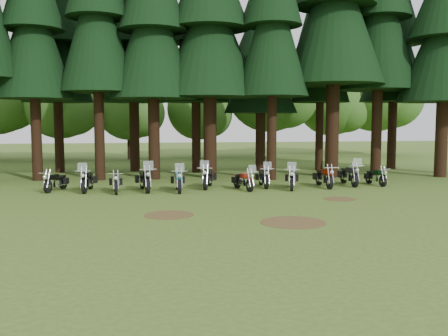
{
  "coord_description": "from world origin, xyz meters",
  "views": [
    {
      "loc": [
        -3.94,
        -19.7,
        3.34
      ],
      "look_at": [
        0.16,
        5.0,
        1.0
      ],
      "focal_mm": 40.0,
      "sensor_mm": 36.0,
      "label": 1
    }
  ],
  "objects_px": {
    "motorcycle_6": "(243,181)",
    "motorcycle_11": "(376,177)",
    "motorcycle_1": "(87,181)",
    "motorcycle_5": "(208,178)",
    "motorcycle_2": "(116,183)",
    "motorcycle_4": "(178,181)",
    "motorcycle_7": "(264,178)",
    "motorcycle_0": "(56,182)",
    "motorcycle_10": "(349,176)",
    "motorcycle_8": "(292,179)",
    "motorcycle_3": "(145,180)",
    "motorcycle_9": "(324,178)"
  },
  "relations": [
    {
      "from": "motorcycle_6",
      "to": "motorcycle_11",
      "type": "xyz_separation_m",
      "value": [
        7.26,
        0.73,
        -0.03
      ]
    },
    {
      "from": "motorcycle_1",
      "to": "motorcycle_5",
      "type": "height_order",
      "value": "motorcycle_5"
    },
    {
      "from": "motorcycle_1",
      "to": "motorcycle_2",
      "type": "bearing_deg",
      "value": -19.28
    },
    {
      "from": "motorcycle_4",
      "to": "motorcycle_5",
      "type": "height_order",
      "value": "motorcycle_5"
    },
    {
      "from": "motorcycle_1",
      "to": "motorcycle_7",
      "type": "height_order",
      "value": "motorcycle_1"
    },
    {
      "from": "motorcycle_11",
      "to": "motorcycle_0",
      "type": "bearing_deg",
      "value": 174.47
    },
    {
      "from": "motorcycle_2",
      "to": "motorcycle_10",
      "type": "xyz_separation_m",
      "value": [
        11.95,
        0.73,
        0.07
      ]
    },
    {
      "from": "motorcycle_5",
      "to": "motorcycle_11",
      "type": "bearing_deg",
      "value": 13.79
    },
    {
      "from": "motorcycle_1",
      "to": "motorcycle_6",
      "type": "distance_m",
      "value": 7.5
    },
    {
      "from": "motorcycle_8",
      "to": "motorcycle_11",
      "type": "distance_m",
      "value": 4.87
    },
    {
      "from": "motorcycle_3",
      "to": "motorcycle_6",
      "type": "height_order",
      "value": "motorcycle_3"
    },
    {
      "from": "motorcycle_4",
      "to": "motorcycle_9",
      "type": "xyz_separation_m",
      "value": [
        7.45,
        0.35,
        -0.01
      ]
    },
    {
      "from": "motorcycle_4",
      "to": "motorcycle_10",
      "type": "relative_size",
      "value": 0.96
    },
    {
      "from": "motorcycle_3",
      "to": "motorcycle_9",
      "type": "bearing_deg",
      "value": -8.25
    },
    {
      "from": "motorcycle_3",
      "to": "motorcycle_5",
      "type": "distance_m",
      "value": 3.2
    },
    {
      "from": "motorcycle_3",
      "to": "motorcycle_6",
      "type": "xyz_separation_m",
      "value": [
        4.76,
        -0.41,
        -0.08
      ]
    },
    {
      "from": "motorcycle_2",
      "to": "motorcycle_7",
      "type": "xyz_separation_m",
      "value": [
        7.34,
        0.76,
        0.03
      ]
    },
    {
      "from": "motorcycle_3",
      "to": "motorcycle_0",
      "type": "bearing_deg",
      "value": 162.52
    },
    {
      "from": "motorcycle_3",
      "to": "motorcycle_9",
      "type": "relative_size",
      "value": 1.08
    },
    {
      "from": "motorcycle_3",
      "to": "motorcycle_7",
      "type": "xyz_separation_m",
      "value": [
        5.99,
        0.5,
        -0.05
      ]
    },
    {
      "from": "motorcycle_4",
      "to": "motorcycle_10",
      "type": "height_order",
      "value": "motorcycle_10"
    },
    {
      "from": "motorcycle_0",
      "to": "motorcycle_6",
      "type": "xyz_separation_m",
      "value": [
        8.98,
        -1.1,
        0.02
      ]
    },
    {
      "from": "motorcycle_5",
      "to": "motorcycle_7",
      "type": "xyz_separation_m",
      "value": [
        2.85,
        -0.13,
        -0.03
      ]
    },
    {
      "from": "motorcycle_5",
      "to": "motorcycle_6",
      "type": "distance_m",
      "value": 1.92
    },
    {
      "from": "motorcycle_6",
      "to": "motorcycle_10",
      "type": "relative_size",
      "value": 0.86
    },
    {
      "from": "motorcycle_2",
      "to": "motorcycle_3",
      "type": "xyz_separation_m",
      "value": [
        1.35,
        0.27,
        0.09
      ]
    },
    {
      "from": "motorcycle_2",
      "to": "motorcycle_11",
      "type": "xyz_separation_m",
      "value": [
        13.37,
        0.59,
        -0.03
      ]
    },
    {
      "from": "motorcycle_2",
      "to": "motorcycle_10",
      "type": "bearing_deg",
      "value": 0.38
    },
    {
      "from": "motorcycle_4",
      "to": "motorcycle_7",
      "type": "height_order",
      "value": "motorcycle_4"
    },
    {
      "from": "motorcycle_2",
      "to": "motorcycle_6",
      "type": "bearing_deg",
      "value": -4.4
    },
    {
      "from": "motorcycle_3",
      "to": "motorcycle_10",
      "type": "xyz_separation_m",
      "value": [
        10.6,
        0.46,
        -0.01
      ]
    },
    {
      "from": "motorcycle_7",
      "to": "motorcycle_2",
      "type": "bearing_deg",
      "value": -170.52
    },
    {
      "from": "motorcycle_8",
      "to": "motorcycle_9",
      "type": "distance_m",
      "value": 1.87
    },
    {
      "from": "motorcycle_7",
      "to": "motorcycle_10",
      "type": "height_order",
      "value": "motorcycle_10"
    },
    {
      "from": "motorcycle_2",
      "to": "motorcycle_5",
      "type": "distance_m",
      "value": 4.58
    },
    {
      "from": "motorcycle_1",
      "to": "motorcycle_4",
      "type": "xyz_separation_m",
      "value": [
        4.3,
        -0.72,
        -0.0
      ]
    },
    {
      "from": "motorcycle_0",
      "to": "motorcycle_6",
      "type": "bearing_deg",
      "value": 13.41
    },
    {
      "from": "motorcycle_5",
      "to": "motorcycle_9",
      "type": "bearing_deg",
      "value": 9.47
    },
    {
      "from": "motorcycle_5",
      "to": "motorcycle_6",
      "type": "relative_size",
      "value": 1.13
    },
    {
      "from": "motorcycle_1",
      "to": "motorcycle_5",
      "type": "xyz_separation_m",
      "value": [
        5.85,
        0.29,
        0.01
      ]
    },
    {
      "from": "motorcycle_4",
      "to": "motorcycle_9",
      "type": "relative_size",
      "value": 1.0
    },
    {
      "from": "motorcycle_11",
      "to": "motorcycle_1",
      "type": "bearing_deg",
      "value": 175.71
    },
    {
      "from": "motorcycle_6",
      "to": "motorcycle_9",
      "type": "xyz_separation_m",
      "value": [
        4.28,
        0.39,
        0.04
      ]
    },
    {
      "from": "motorcycle_8",
      "to": "motorcycle_9",
      "type": "height_order",
      "value": "motorcycle_8"
    },
    {
      "from": "motorcycle_3",
      "to": "motorcycle_11",
      "type": "bearing_deg",
      "value": -6.57
    },
    {
      "from": "motorcycle_7",
      "to": "motorcycle_9",
      "type": "bearing_deg",
      "value": -6.06
    },
    {
      "from": "motorcycle_5",
      "to": "motorcycle_9",
      "type": "distance_m",
      "value": 5.93
    },
    {
      "from": "motorcycle_0",
      "to": "motorcycle_10",
      "type": "relative_size",
      "value": 0.8
    },
    {
      "from": "motorcycle_1",
      "to": "motorcycle_7",
      "type": "distance_m",
      "value": 8.71
    },
    {
      "from": "motorcycle_6",
      "to": "motorcycle_3",
      "type": "bearing_deg",
      "value": 161.42
    }
  ]
}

